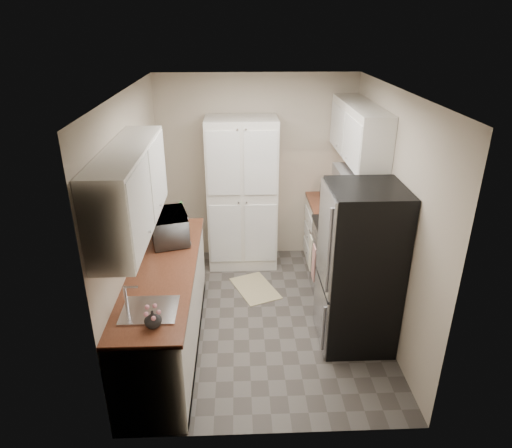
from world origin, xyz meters
The scene contains 16 objects.
ground centered at (0.00, 0.00, 0.00)m, with size 3.20×3.20×0.00m, color #56514C.
room_shell centered at (-0.02, -0.01, 1.63)m, with size 2.64×3.24×2.52m.
pantry_cabinet centered at (-0.20, 1.32, 1.00)m, with size 0.90×0.55×2.00m, color silver.
base_cabinet_left centered at (-0.99, -0.43, 0.44)m, with size 0.60×2.30×0.88m, color silver.
countertop_left centered at (-0.99, -0.43, 0.90)m, with size 0.63×2.33×0.04m, color brown.
base_cabinet_right centered at (0.99, 1.19, 0.44)m, with size 0.60×0.80×0.88m, color silver.
countertop_right centered at (0.99, 1.19, 0.90)m, with size 0.63×0.83×0.04m, color brown.
electric_range centered at (0.97, 0.39, 0.48)m, with size 0.71×0.78×1.13m.
refrigerator centered at (0.94, -0.41, 0.85)m, with size 0.70×0.72×1.70m, color #B7B7BC.
microwave centered at (-0.99, 0.16, 1.07)m, with size 0.55×0.38×0.31m, color #B7B8BC.
wine_bottle centered at (-1.14, 0.56, 1.06)m, with size 0.07×0.07×0.28m, color black.
flower_vase centered at (-0.92, -1.36, 0.99)m, with size 0.14×0.14×0.14m, color white.
cutting_board centered at (-0.91, 0.48, 1.06)m, with size 0.02×0.23×0.28m, color #42923D.
toaster_oven centered at (1.04, 1.22, 1.03)m, with size 0.30×0.38×0.22m, color #B2B3B7.
fruit_basket centered at (1.02, 1.22, 1.20)m, with size 0.27×0.27×0.12m, color #F34B00, non-canonical shape.
kitchen_mat centered at (-0.06, 0.60, 0.01)m, with size 0.43×0.69×0.01m, color #CABA88.
Camera 1 is at (-0.25, -4.29, 3.10)m, focal length 32.00 mm.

